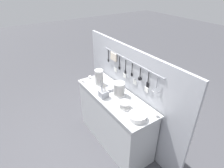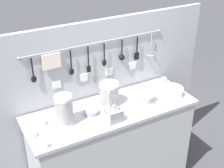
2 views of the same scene
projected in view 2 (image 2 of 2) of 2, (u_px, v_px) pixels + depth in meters
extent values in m
cube|color=#B7BABC|center=(111.00, 110.00, 2.69)|extent=(1.50, 0.53, 0.03)
cube|color=#B7BABC|center=(111.00, 151.00, 2.91)|extent=(1.44, 0.51, 0.89)
cube|color=#A8AAB2|center=(96.00, 103.00, 2.96)|extent=(2.30, 0.04, 1.62)
cylinder|color=#93969E|center=(96.00, 43.00, 2.64)|extent=(1.31, 0.01, 0.01)
sphere|color=#93969E|center=(19.00, 58.00, 2.36)|extent=(0.02, 0.02, 0.02)
sphere|color=#93969E|center=(159.00, 31.00, 2.92)|extent=(0.02, 0.02, 0.02)
cylinder|color=black|center=(32.00, 67.00, 2.43)|extent=(0.01, 0.01, 0.16)
ellipsoid|color=black|center=(34.00, 79.00, 2.48)|extent=(0.04, 0.02, 0.06)
cylinder|color=#93969E|center=(30.00, 57.00, 2.40)|extent=(0.00, 0.01, 0.02)
cube|color=beige|center=(51.00, 61.00, 2.49)|extent=(0.15, 0.02, 0.13)
cylinder|color=#93969E|center=(50.00, 53.00, 2.47)|extent=(0.01, 0.01, 0.02)
cylinder|color=black|center=(71.00, 60.00, 2.57)|extent=(0.01, 0.01, 0.17)
ellipsoid|color=black|center=(72.00, 72.00, 2.63)|extent=(0.04, 0.02, 0.06)
cylinder|color=#93969E|center=(70.00, 49.00, 2.54)|extent=(0.01, 0.01, 0.02)
cylinder|color=black|center=(88.00, 57.00, 2.64)|extent=(0.01, 0.01, 0.18)
cube|color=black|center=(89.00, 69.00, 2.70)|extent=(0.04, 0.01, 0.06)
cylinder|color=#93969E|center=(87.00, 46.00, 2.61)|extent=(0.01, 0.01, 0.02)
cylinder|color=black|center=(104.00, 52.00, 2.70)|extent=(0.01, 0.01, 0.16)
ellipsoid|color=black|center=(104.00, 63.00, 2.75)|extent=(0.04, 0.02, 0.06)
cylinder|color=#93969E|center=(103.00, 42.00, 2.67)|extent=(0.01, 0.01, 0.02)
cylinder|color=black|center=(122.00, 48.00, 2.78)|extent=(0.01, 0.01, 0.15)
sphere|color=black|center=(122.00, 57.00, 2.82)|extent=(0.06, 0.06, 0.06)
cylinder|color=#93969E|center=(121.00, 39.00, 2.75)|extent=(0.01, 0.01, 0.02)
cylinder|color=black|center=(137.00, 45.00, 2.85)|extent=(0.01, 0.01, 0.16)
cube|color=black|center=(137.00, 56.00, 2.90)|extent=(0.05, 0.01, 0.07)
cylinder|color=#93969E|center=(137.00, 36.00, 2.81)|extent=(0.01, 0.01, 0.02)
cylinder|color=#93969E|center=(151.00, 42.00, 2.91)|extent=(0.01, 0.01, 0.16)
torus|color=#93969E|center=(150.00, 54.00, 2.97)|extent=(0.10, 0.10, 0.01)
cylinder|color=#93969E|center=(151.00, 33.00, 2.88)|extent=(0.00, 0.01, 0.02)
cube|color=white|center=(57.00, 84.00, 2.63)|extent=(0.07, 0.01, 0.07)
cube|color=white|center=(84.00, 78.00, 2.74)|extent=(0.07, 0.01, 0.07)
cube|color=white|center=(109.00, 71.00, 2.85)|extent=(0.07, 0.01, 0.07)
cube|color=white|center=(132.00, 66.00, 2.95)|extent=(0.07, 0.01, 0.07)
cylinder|color=white|center=(65.00, 121.00, 2.47)|extent=(0.14, 0.14, 0.05)
cylinder|color=white|center=(65.00, 118.00, 2.46)|extent=(0.14, 0.14, 0.05)
cylinder|color=white|center=(65.00, 115.00, 2.45)|extent=(0.14, 0.14, 0.05)
cylinder|color=white|center=(64.00, 112.00, 2.43)|extent=(0.14, 0.14, 0.05)
cylinder|color=white|center=(64.00, 109.00, 2.42)|extent=(0.14, 0.14, 0.05)
cylinder|color=white|center=(64.00, 106.00, 2.40)|extent=(0.14, 0.14, 0.05)
cylinder|color=white|center=(63.00, 102.00, 2.39)|extent=(0.14, 0.14, 0.05)
cylinder|color=white|center=(63.00, 99.00, 2.37)|extent=(0.14, 0.14, 0.05)
cylinder|color=white|center=(109.00, 102.00, 2.73)|extent=(0.17, 0.17, 0.04)
cylinder|color=white|center=(109.00, 100.00, 2.72)|extent=(0.17, 0.17, 0.04)
cylinder|color=white|center=(109.00, 98.00, 2.71)|extent=(0.17, 0.17, 0.04)
cylinder|color=white|center=(109.00, 95.00, 2.70)|extent=(0.17, 0.17, 0.04)
cylinder|color=white|center=(109.00, 93.00, 2.68)|extent=(0.17, 0.17, 0.04)
cylinder|color=white|center=(109.00, 91.00, 2.67)|extent=(0.17, 0.17, 0.04)
cylinder|color=white|center=(109.00, 88.00, 2.66)|extent=(0.17, 0.17, 0.04)
cylinder|color=white|center=(109.00, 86.00, 2.65)|extent=(0.17, 0.17, 0.04)
cylinder|color=white|center=(146.00, 100.00, 2.77)|extent=(0.16, 0.16, 0.05)
cylinder|color=white|center=(146.00, 97.00, 2.76)|extent=(0.16, 0.16, 0.05)
cylinder|color=white|center=(146.00, 95.00, 2.74)|extent=(0.16, 0.16, 0.05)
cylinder|color=white|center=(170.00, 94.00, 2.89)|extent=(0.23, 0.23, 0.01)
cylinder|color=white|center=(170.00, 93.00, 2.88)|extent=(0.23, 0.23, 0.01)
cylinder|color=white|center=(170.00, 92.00, 2.87)|extent=(0.23, 0.23, 0.01)
cylinder|color=white|center=(171.00, 91.00, 2.87)|extent=(0.23, 0.23, 0.01)
cylinder|color=white|center=(171.00, 90.00, 2.86)|extent=(0.23, 0.23, 0.01)
cylinder|color=white|center=(171.00, 89.00, 2.86)|extent=(0.23, 0.23, 0.01)
cylinder|color=#93969E|center=(91.00, 112.00, 2.60)|extent=(0.13, 0.13, 0.04)
cube|color=#93969E|center=(113.00, 115.00, 2.51)|extent=(0.12, 0.12, 0.11)
cylinder|color=#93969E|center=(111.00, 103.00, 2.48)|extent=(0.03, 0.01, 0.21)
cylinder|color=#C6B793|center=(118.00, 105.00, 2.47)|extent=(0.01, 0.01, 0.19)
cylinder|color=#93969E|center=(119.00, 106.00, 2.45)|extent=(0.02, 0.02, 0.19)
cylinder|color=#93969E|center=(110.00, 106.00, 2.43)|extent=(0.03, 0.01, 0.22)
cylinder|color=#93969E|center=(115.00, 106.00, 2.45)|extent=(0.01, 0.02, 0.19)
cylinder|color=#93969E|center=(116.00, 108.00, 2.45)|extent=(0.02, 0.01, 0.16)
cylinder|color=#93969E|center=(112.00, 103.00, 2.47)|extent=(0.02, 0.03, 0.21)
cylinder|color=#C6B793|center=(115.00, 104.00, 2.50)|extent=(0.02, 0.01, 0.16)
cylinder|color=white|center=(147.00, 91.00, 2.90)|extent=(0.05, 0.05, 0.04)
cylinder|color=white|center=(43.00, 123.00, 2.47)|extent=(0.05, 0.05, 0.04)
cylinder|color=white|center=(33.00, 134.00, 2.34)|extent=(0.05, 0.05, 0.04)
cylinder|color=white|center=(164.00, 80.00, 3.10)|extent=(0.05, 0.05, 0.04)
cylinder|color=white|center=(46.00, 145.00, 2.23)|extent=(0.05, 0.05, 0.04)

